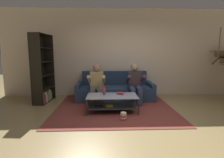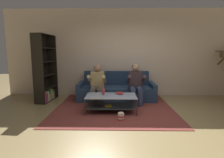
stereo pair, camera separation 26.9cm
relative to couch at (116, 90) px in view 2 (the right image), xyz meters
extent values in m
plane|color=#968052|center=(0.46, -1.89, -0.28)|extent=(16.80, 16.80, 0.00)
cube|color=beige|center=(0.46, 0.57, 1.17)|extent=(8.40, 0.12, 2.90)
cube|color=navy|center=(0.00, -0.06, -0.07)|extent=(2.12, 0.91, 0.41)
cube|color=#1F3048|center=(0.00, 0.31, 0.36)|extent=(2.12, 0.18, 0.45)
cube|color=navy|center=(-1.13, -0.06, -0.01)|extent=(0.13, 0.91, 0.53)
cube|color=navy|center=(1.13, -0.06, -0.01)|extent=(0.13, 0.91, 0.53)
cylinder|color=#595047|center=(-0.65, -0.82, -0.07)|extent=(0.14, 0.14, 0.41)
cylinder|color=#595047|center=(-0.45, -0.82, -0.07)|extent=(0.14, 0.14, 0.41)
cylinder|color=#595047|center=(-0.65, -0.64, 0.17)|extent=(0.14, 0.42, 0.14)
cylinder|color=#595047|center=(-0.45, -0.64, 0.17)|extent=(0.14, 0.42, 0.14)
cube|color=#9F8859|center=(-0.55, -0.43, 0.39)|extent=(0.38, 0.22, 0.51)
cylinder|color=#9F8859|center=(-0.75, -0.61, 0.44)|extent=(0.09, 0.49, 0.31)
cylinder|color=#9F8859|center=(-0.34, -0.61, 0.44)|extent=(0.09, 0.49, 0.31)
sphere|color=#926451|center=(-0.55, -0.43, 0.75)|extent=(0.21, 0.21, 0.21)
ellipsoid|color=black|center=(-0.55, -0.41, 0.78)|extent=(0.21, 0.21, 0.13)
cylinder|color=navy|center=(0.45, -0.82, -0.07)|extent=(0.14, 0.14, 0.41)
cylinder|color=navy|center=(0.65, -0.82, -0.07)|extent=(0.14, 0.14, 0.41)
cylinder|color=navy|center=(0.45, -0.64, 0.17)|extent=(0.14, 0.42, 0.14)
cylinder|color=navy|center=(0.65, -0.64, 0.17)|extent=(0.14, 0.42, 0.14)
cube|color=#37292E|center=(0.55, -0.43, 0.40)|extent=(0.38, 0.22, 0.53)
cylinder|color=#37292E|center=(0.34, -0.61, 0.45)|extent=(0.09, 0.49, 0.31)
cylinder|color=#37292E|center=(0.75, -0.61, 0.45)|extent=(0.09, 0.49, 0.31)
sphere|color=#907557|center=(0.55, -0.43, 0.76)|extent=(0.21, 0.21, 0.21)
ellipsoid|color=black|center=(0.55, -0.41, 0.79)|extent=(0.21, 0.21, 0.13)
cube|color=#AAB5C9|center=(-0.14, -1.21, 0.12)|extent=(1.24, 0.65, 0.02)
cube|color=#323A3D|center=(-0.14, -1.21, -0.14)|extent=(1.14, 0.60, 0.02)
cylinder|color=#2A2F2A|center=(-0.74, -1.53, -0.07)|extent=(0.03, 0.03, 0.41)
cylinder|color=#2A2F2A|center=(0.47, -1.53, -0.07)|extent=(0.03, 0.03, 0.41)
cylinder|color=#2A2F2A|center=(-0.74, -0.90, -0.07)|extent=(0.03, 0.03, 0.41)
cylinder|color=#2A2F2A|center=(0.47, -0.90, -0.07)|extent=(0.03, 0.03, 0.41)
cube|color=#281C2A|center=(-0.47, -1.29, -0.12)|extent=(0.22, 0.15, 0.02)
cube|color=gold|center=(-0.21, -1.29, -0.11)|extent=(0.18, 0.16, 0.03)
cube|color=brown|center=(-0.07, -0.73, -0.28)|extent=(3.07, 3.16, 0.01)
cube|color=#865954|center=(-0.07, -0.73, -0.27)|extent=(1.69, 1.74, 0.00)
ellipsoid|color=#8F343F|center=(-0.34, -1.17, 0.24)|extent=(0.09, 0.09, 0.21)
cylinder|color=#8F343F|center=(-0.34, -1.17, 0.34)|extent=(0.04, 0.04, 0.05)
cube|color=#7B9CB5|center=(0.08, -1.11, 0.14)|extent=(0.24, 0.16, 0.02)
cube|color=red|center=(0.08, -1.11, 0.17)|extent=(0.21, 0.19, 0.03)
cube|color=black|center=(-2.19, -0.66, 0.72)|extent=(0.33, 0.05, 2.00)
cube|color=black|center=(-2.10, 0.22, 0.72)|extent=(0.33, 0.05, 2.00)
cube|color=black|center=(-2.30, -0.20, 0.72)|extent=(0.11, 0.90, 2.00)
cube|color=black|center=(-2.15, -0.22, -0.27)|extent=(0.41, 0.89, 0.02)
cube|color=black|center=(-2.15, -0.22, 0.12)|extent=(0.41, 0.89, 0.02)
cube|color=black|center=(-2.15, -0.22, 0.52)|extent=(0.41, 0.89, 0.02)
cube|color=black|center=(-2.15, -0.22, 0.92)|extent=(0.41, 0.89, 0.02)
cube|color=black|center=(-2.15, -0.22, 1.32)|extent=(0.41, 0.89, 0.02)
cube|color=black|center=(-2.15, -0.22, 1.71)|extent=(0.41, 0.89, 0.02)
cube|color=teal|center=(-2.19, -0.62, -0.09)|extent=(0.29, 0.06, 0.33)
cube|color=#C43830|center=(-2.16, -0.58, -0.10)|extent=(0.24, 0.07, 0.32)
cube|color=#8C3292|center=(-2.18, -0.52, -0.16)|extent=(0.30, 0.08, 0.21)
cube|color=#C23C2A|center=(-2.15, -0.45, -0.15)|extent=(0.24, 0.08, 0.23)
cube|color=silver|center=(-2.13, -0.40, -0.11)|extent=(0.22, 0.06, 0.31)
cube|color=gold|center=(-2.15, -0.35, -0.15)|extent=(0.27, 0.07, 0.22)
cube|color=#699DBB|center=(-2.14, -0.30, -0.16)|extent=(0.25, 0.05, 0.21)
cube|color=#2B9153|center=(-2.14, -0.27, -0.10)|extent=(0.26, 0.05, 0.32)
cube|color=gold|center=(-2.11, -0.23, -0.12)|extent=(0.22, 0.05, 0.27)
cube|color=purple|center=(-2.13, -0.20, -0.14)|extent=(0.27, 0.05, 0.24)
cube|color=gold|center=(-2.13, -0.15, -0.09)|extent=(0.27, 0.06, 0.34)
cube|color=teal|center=(-2.12, -0.10, -0.10)|extent=(0.27, 0.07, 0.32)
cube|color=orange|center=(-2.11, -0.04, -0.15)|extent=(0.25, 0.07, 0.22)
cube|color=#2F2534|center=(-2.12, 0.01, -0.12)|extent=(0.28, 0.06, 0.28)
cylinder|color=red|center=(0.09, -1.79, -0.26)|extent=(0.14, 0.14, 0.04)
cylinder|color=white|center=(0.09, -1.79, -0.23)|extent=(0.14, 0.14, 0.04)
cylinder|color=red|center=(0.09, -1.79, -0.19)|extent=(0.14, 0.14, 0.04)
cylinder|color=white|center=(0.09, -1.79, -0.15)|extent=(0.14, 0.14, 0.04)
ellipsoid|color=beige|center=(0.09, -1.79, -0.12)|extent=(0.13, 0.13, 0.05)
camera|label=1|loc=(-0.31, -5.44, 1.18)|focal=28.00mm
camera|label=2|loc=(-0.04, -5.44, 1.18)|focal=28.00mm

